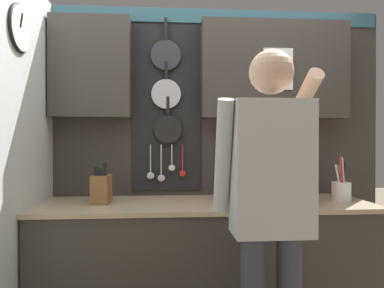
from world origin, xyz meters
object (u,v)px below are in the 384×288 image
Objects in this scene: microwave at (264,180)px; utensil_crock at (341,189)px; knife_block at (101,189)px; person at (270,194)px.

utensil_crock reaches higher than microwave.
knife_block is at bearing -179.97° from utensil_crock.
knife_block is 1.66m from utensil_crock.
microwave is 0.68m from person.
utensil_crock is 0.17× the size of person.
microwave reaches higher than knife_block.
knife_block is at bearing 145.06° from person.
knife_block is at bearing 179.97° from microwave.
person is (-0.16, -0.66, 0.01)m from microwave.
utensil_crock is at bearing 42.91° from person.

